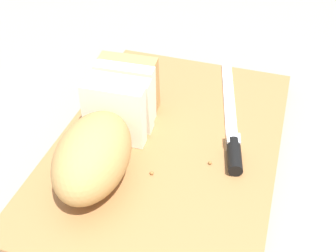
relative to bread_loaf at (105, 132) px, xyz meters
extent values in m
plane|color=gray|center=(0.06, -0.07, -0.07)|extent=(3.00, 3.00, 0.00)
cube|color=#9E6B3D|center=(0.06, -0.07, -0.06)|extent=(0.47, 0.33, 0.03)
ellipsoid|color=tan|center=(-0.05, 0.00, 0.00)|extent=(0.15, 0.10, 0.09)
cube|color=#F2E8CC|center=(0.04, 0.00, 0.00)|extent=(0.03, 0.09, 0.09)
cube|color=#F2E8CC|center=(0.07, 0.00, 0.00)|extent=(0.04, 0.09, 0.09)
cube|color=#F2E8CC|center=(0.09, 0.01, 0.00)|extent=(0.03, 0.09, 0.09)
cube|color=tan|center=(0.12, 0.01, 0.00)|extent=(0.04, 0.09, 0.09)
cube|color=silver|center=(0.18, -0.14, -0.04)|extent=(0.22, 0.07, 0.00)
cylinder|color=black|center=(0.05, -0.17, -0.04)|extent=(0.06, 0.03, 0.02)
cube|color=silver|center=(0.07, -0.16, -0.04)|extent=(0.02, 0.02, 0.02)
sphere|color=#996633|center=(-0.01, -0.08, -0.04)|extent=(0.01, 0.01, 0.01)
sphere|color=#996633|center=(0.03, -0.14, -0.04)|extent=(0.01, 0.01, 0.01)
sphere|color=#996633|center=(0.06, -0.01, -0.04)|extent=(0.01, 0.01, 0.01)
camera|label=1|loc=(-0.37, -0.21, 0.36)|focal=43.80mm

